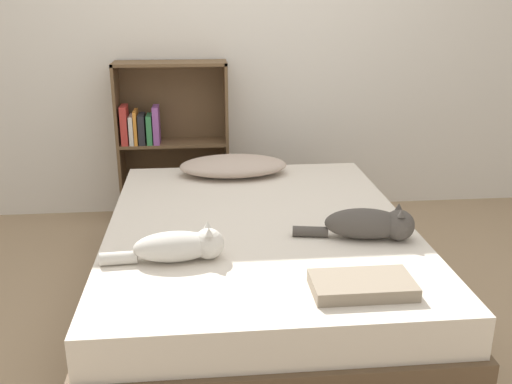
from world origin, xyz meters
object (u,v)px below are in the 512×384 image
object	(u,v)px
bed	(259,265)
cat_light	(180,246)
cat_dark	(372,224)
pillow	(233,166)
bookshelf	(169,138)

from	to	relation	value
bed	cat_light	bearing A→B (deg)	-133.16
cat_light	cat_dark	world-z (taller)	cat_dark
bed	cat_dark	bearing A→B (deg)	-27.66
bed	pillow	size ratio (longest dim) A/B	3.00
bed	pillow	xyz separation A→B (m)	(-0.08, 0.76, 0.29)
cat_light	bookshelf	size ratio (longest dim) A/B	0.47
pillow	cat_light	world-z (taller)	cat_light
bed	cat_light	size ratio (longest dim) A/B	3.82
cat_dark	bookshelf	distance (m)	1.85
cat_dark	cat_light	bearing A→B (deg)	-160.42
pillow	cat_light	xyz separation A→B (m)	(-0.29, -1.15, 0.00)
pillow	cat_dark	distance (m)	1.16
pillow	bed	bearing A→B (deg)	-84.12
cat_light	bookshelf	xyz separation A→B (m)	(-0.12, 1.70, 0.04)
cat_dark	bed	bearing A→B (deg)	162.82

